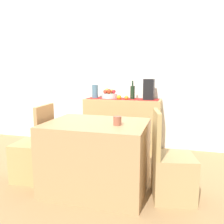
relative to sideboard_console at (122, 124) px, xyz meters
The scene contains 20 objects.
ground_plane 1.02m from the sideboard_console, 95.10° to the right, with size 6.40×6.40×0.02m, color #9C794F.
room_wall_rear 0.97m from the sideboard_console, 107.53° to the left, with size 6.40×0.06×2.70m, color white.
sideboard_console is the anchor object (origin of this frame).
table_runner 0.42m from the sideboard_console, ahead, with size 1.16×0.32×0.01m, color maroon.
fruit_bowl 0.52m from the sideboard_console, behind, with size 0.26×0.26×0.08m, color silver.
apple_upper 0.57m from the sideboard_console, 167.59° to the left, with size 0.07×0.07×0.07m, color #99A93A.
apple_right 0.59m from the sideboard_console, behind, with size 0.08×0.08×0.08m, color gold.
apple_left 0.59m from the sideboard_console, 158.49° to the right, with size 0.08×0.08×0.08m, color #AD331A.
apple_rear 0.62m from the sideboard_console, 167.89° to the left, with size 0.08×0.08×0.08m, color #92B03C.
apple_center 0.56m from the sideboard_console, behind, with size 0.07×0.07×0.07m, color red.
apple_front 0.61m from the sideboard_console, 167.67° to the right, with size 0.07×0.07×0.07m, color #BD3C27.
wine_bottle 0.56m from the sideboard_console, ahead, with size 0.07×0.07×0.30m.
coffee_maker 0.72m from the sideboard_console, ahead, with size 0.16×0.18×0.33m, color black.
ceramic_vase 0.71m from the sideboard_console, behind, with size 0.10×0.10×0.22m, color slate.
orange_loose_mid 0.47m from the sideboard_console, 106.49° to the right, with size 0.07×0.07×0.07m, color orange.
orange_loose_far 0.47m from the sideboard_console, 49.97° to the right, with size 0.07×0.07×0.07m, color orange.
dining_table 1.37m from the sideboard_console, 88.69° to the right, with size 1.06×0.81×0.74m, color tan.
coffee_cup 1.51m from the sideboard_console, 79.10° to the right, with size 0.08×0.08×0.09m, color #92533E.
chair_near_window 1.57m from the sideboard_console, 119.19° to the right, with size 0.42×0.42×0.90m.
chair_by_corner 1.61m from the sideboard_console, 58.93° to the right, with size 0.47×0.47×0.90m.
Camera 1 is at (0.92, -2.72, 1.26)m, focal length 37.09 mm.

